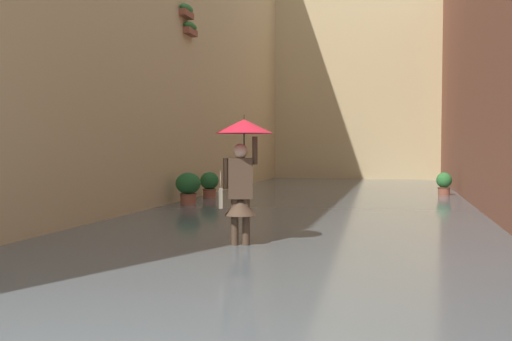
% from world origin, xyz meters
% --- Properties ---
extents(ground_plane, '(62.12, 62.12, 0.00)m').
position_xyz_m(ground_plane, '(0.00, -12.42, 0.00)').
color(ground_plane, gray).
extents(flood_water, '(8.78, 30.85, 0.12)m').
position_xyz_m(flood_water, '(0.00, -12.42, 0.06)').
color(flood_water, '#515B60').
rests_on(flood_water, ground_plane).
extents(building_facade_far, '(11.58, 1.80, 11.40)m').
position_xyz_m(building_facade_far, '(0.00, -25.75, 5.70)').
color(building_facade_far, tan).
rests_on(building_facade_far, ground_plane).
extents(person_wading, '(0.92, 0.92, 2.17)m').
position_xyz_m(person_wading, '(0.33, -5.92, 1.47)').
color(person_wading, '#4C4233').
rests_on(person_wading, ground_plane).
extents(potted_plant_far_left, '(0.49, 0.49, 0.85)m').
position_xyz_m(potted_plant_far_left, '(-3.49, -16.30, 0.47)').
color(potted_plant_far_left, brown).
rests_on(potted_plant_far_left, ground_plane).
extents(potted_plant_near_right, '(0.57, 0.57, 0.90)m').
position_xyz_m(potted_plant_near_right, '(3.56, -13.58, 0.52)').
color(potted_plant_near_right, '#9E563D').
rests_on(potted_plant_near_right, ground_plane).
extents(potted_plant_mid_right, '(0.68, 0.68, 0.98)m').
position_xyz_m(potted_plant_mid_right, '(3.48, -11.62, 0.58)').
color(potted_plant_mid_right, '#9E563D').
rests_on(potted_plant_mid_right, ground_plane).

